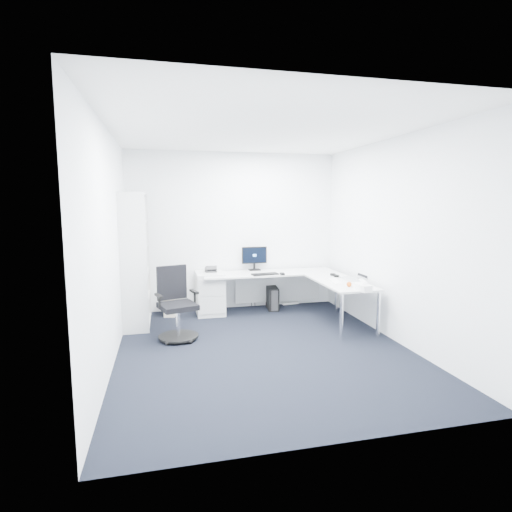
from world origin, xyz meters
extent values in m
plane|color=black|center=(0.00, 0.00, 0.00)|extent=(4.20, 4.20, 0.00)
plane|color=white|center=(0.00, 0.00, 2.70)|extent=(4.20, 4.20, 0.00)
cube|color=white|center=(0.00, 2.10, 1.35)|extent=(3.60, 0.02, 2.70)
cube|color=white|center=(0.00, -2.10, 1.35)|extent=(3.60, 0.02, 2.70)
cube|color=white|center=(-1.80, 0.00, 1.35)|extent=(0.02, 4.20, 2.70)
cube|color=white|center=(1.80, 0.00, 1.35)|extent=(0.02, 4.20, 2.70)
cube|color=silver|center=(-0.47, 1.78, 0.35)|extent=(0.46, 0.57, 0.70)
cube|color=black|center=(0.62, 1.83, 0.19)|extent=(0.22, 0.42, 0.39)
cube|color=beige|center=(-1.11, 1.88, 0.19)|extent=(0.24, 0.43, 0.38)
cube|color=white|center=(1.03, 2.06, 0.02)|extent=(0.32, 0.10, 0.04)
cube|color=black|center=(0.41, 1.52, 0.68)|extent=(0.45, 0.21, 0.02)
cube|color=black|center=(0.69, 1.45, 0.69)|extent=(0.06, 0.10, 0.03)
cube|color=white|center=(1.29, 0.72, 0.68)|extent=(0.19, 0.44, 0.01)
sphere|color=#D25512|center=(1.33, 0.33, 0.71)|extent=(0.07, 0.07, 0.07)
cube|color=white|center=(1.39, 0.05, 0.71)|extent=(0.17, 0.27, 0.09)
camera|label=1|loc=(-1.20, -4.74, 1.84)|focal=28.00mm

